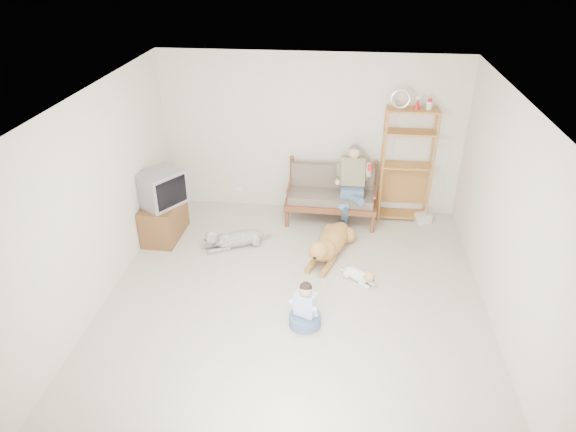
# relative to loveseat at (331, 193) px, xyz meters

# --- Properties ---
(floor) EXTENTS (5.50, 5.50, 0.00)m
(floor) POSITION_rel_loveseat_xyz_m (-0.39, -2.35, -0.49)
(floor) COLOR silver
(floor) RESTS_ON ground
(ceiling) EXTENTS (5.50, 5.50, 0.00)m
(ceiling) POSITION_rel_loveseat_xyz_m (-0.39, -2.35, 2.21)
(ceiling) COLOR white
(ceiling) RESTS_ON ground
(wall_back) EXTENTS (5.00, 0.00, 5.00)m
(wall_back) POSITION_rel_loveseat_xyz_m (-0.39, 0.40, 0.86)
(wall_back) COLOR beige
(wall_back) RESTS_ON ground
(wall_front) EXTENTS (5.00, 0.00, 5.00)m
(wall_front) POSITION_rel_loveseat_xyz_m (-0.39, -5.10, 0.86)
(wall_front) COLOR beige
(wall_front) RESTS_ON ground
(wall_left) EXTENTS (0.00, 5.50, 5.50)m
(wall_left) POSITION_rel_loveseat_xyz_m (-2.89, -2.35, 0.86)
(wall_left) COLOR beige
(wall_left) RESTS_ON ground
(wall_right) EXTENTS (0.00, 5.50, 5.50)m
(wall_right) POSITION_rel_loveseat_xyz_m (2.11, -2.35, 0.86)
(wall_right) COLOR beige
(wall_right) RESTS_ON ground
(loveseat) EXTENTS (1.52, 0.75, 0.95)m
(loveseat) POSITION_rel_loveseat_xyz_m (0.00, 0.00, 0.00)
(loveseat) COLOR brown
(loveseat) RESTS_ON ground
(man) EXTENTS (0.52, 0.74, 1.20)m
(man) POSITION_rel_loveseat_xyz_m (0.31, -0.23, 0.14)
(man) COLOR #486284
(man) RESTS_ON loveseat
(etagere) EXTENTS (0.85, 0.37, 2.21)m
(etagere) POSITION_rel_loveseat_xyz_m (1.20, 0.20, 0.49)
(etagere) COLOR #BD7A3B
(etagere) RESTS_ON ground
(book_stack) EXTENTS (0.29, 0.25, 0.15)m
(book_stack) POSITION_rel_loveseat_xyz_m (1.56, 0.05, -0.41)
(book_stack) COLOR silver
(book_stack) RESTS_ON ground
(tv_stand) EXTENTS (0.53, 0.92, 0.60)m
(tv_stand) POSITION_rel_loveseat_xyz_m (-2.62, -0.86, -0.19)
(tv_stand) COLOR brown
(tv_stand) RESTS_ON ground
(crt_tv) EXTENTS (0.78, 0.82, 0.54)m
(crt_tv) POSITION_rel_loveseat_xyz_m (-2.59, -0.89, 0.38)
(crt_tv) COLOR gray
(crt_tv) RESTS_ON tv_stand
(wall_outlet) EXTENTS (0.12, 0.02, 0.08)m
(wall_outlet) POSITION_rel_loveseat_xyz_m (-1.64, 0.38, -0.19)
(wall_outlet) COLOR white
(wall_outlet) RESTS_ON ground
(golden_retriever) EXTENTS (0.71, 1.54, 0.48)m
(golden_retriever) POSITION_rel_loveseat_xyz_m (0.02, -1.14, -0.29)
(golden_retriever) COLOR #BC8641
(golden_retriever) RESTS_ON ground
(shaggy_dog) EXTENTS (1.03, 0.61, 0.34)m
(shaggy_dog) POSITION_rel_loveseat_xyz_m (-1.47, -1.06, -0.35)
(shaggy_dog) COLOR silver
(shaggy_dog) RESTS_ON ground
(terrier) EXTENTS (0.51, 0.45, 0.23)m
(terrier) POSITION_rel_loveseat_xyz_m (0.48, -1.78, -0.39)
(terrier) COLOR white
(terrier) RESTS_ON ground
(child) EXTENTS (0.40, 0.40, 0.63)m
(child) POSITION_rel_loveseat_xyz_m (-0.22, -2.75, -0.26)
(child) COLOR #486284
(child) RESTS_ON ground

